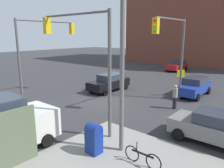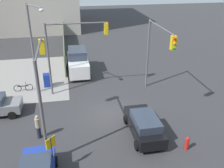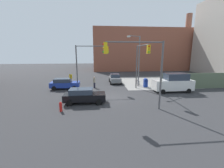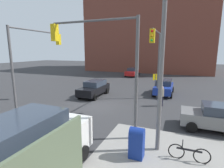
{
  "view_description": "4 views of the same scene",
  "coord_description": "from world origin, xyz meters",
  "views": [
    {
      "loc": [
        12.65,
        11.44,
        5.27
      ],
      "look_at": [
        0.56,
        1.37,
        1.75
      ],
      "focal_mm": 35.0,
      "sensor_mm": 36.0,
      "label": 1
    },
    {
      "loc": [
        -16.66,
        2.88,
        10.71
      ],
      "look_at": [
        2.37,
        -0.71,
        1.54
      ],
      "focal_mm": 40.0,
      "sensor_mm": 36.0,
      "label": 2
    },
    {
      "loc": [
        -1.49,
        -17.95,
        5.47
      ],
      "look_at": [
        0.34,
        0.64,
        1.53
      ],
      "focal_mm": 24.0,
      "sensor_mm": 36.0,
      "label": 3
    },
    {
      "loc": [
        13.32,
        6.64,
        4.77
      ],
      "look_at": [
        1.1,
        1.77,
        2.28
      ],
      "focal_mm": 28.0,
      "sensor_mm": 36.0,
      "label": 4
    }
  ],
  "objects": [
    {
      "name": "van_white_delivery",
      "position": [
        9.17,
        1.8,
        1.28
      ],
      "size": [
        5.4,
        2.32,
        2.62
      ],
      "color": "white",
      "rests_on": "ground"
    },
    {
      "name": "traffic_signal_nw_corner",
      "position": [
        -2.66,
        4.5,
        4.59
      ],
      "size": [
        4.88,
        0.36,
        6.5
      ],
      "color": "#59595B",
      "rests_on": "ground"
    },
    {
      "name": "pedestrian_crossing",
      "position": [
        -2.0,
        5.2,
        0.93
      ],
      "size": [
        0.36,
        0.36,
        1.78
      ],
      "rotation": [
        0.0,
        0.0,
        2.43
      ],
      "color": "#9E937A",
      "rests_on": "ground"
    },
    {
      "name": "traffic_signal_se_corner",
      "position": [
        2.36,
        -4.5,
        4.64
      ],
      "size": [
        5.6,
        0.36,
        6.5
      ],
      "color": "#59595B",
      "rests_on": "ground"
    },
    {
      "name": "warning_sign_two_way",
      "position": [
        -5.4,
        4.14,
        1.64
      ],
      "size": [
        0.48,
        0.48,
        2.4
      ],
      "color": "#4C4C4C",
      "rests_on": "ground"
    },
    {
      "name": "mailbox_blue",
      "position": [
        6.2,
        5.0,
        0.76
      ],
      "size": [
        0.56,
        0.64,
        1.43
      ],
      "color": "navy",
      "rests_on": "ground"
    },
    {
      "name": "building_warehouse_north",
      "position": [
        13.48,
        34.0,
        6.29
      ],
      "size": [
        32.0,
        18.0,
        12.57
      ],
      "color": "#93513D",
      "rests_on": "ground"
    },
    {
      "name": "street_lamp_corner",
      "position": [
        4.89,
        5.6,
        4.7
      ],
      "size": [
        2.41,
        1.56,
        8.0
      ],
      "color": "slate",
      "rests_on": "ground"
    },
    {
      "name": "hatchback_gray",
      "position": [
        1.68,
        8.89,
        0.84
      ],
      "size": [
        2.02,
        4.02,
        1.62
      ],
      "color": "slate",
      "rests_on": "ground"
    },
    {
      "name": "fire_hydrant",
      "position": [
        -5.0,
        -4.2,
        0.49
      ],
      "size": [
        0.26,
        0.26,
        0.94
      ],
      "color": "red",
      "rests_on": "ground"
    },
    {
      "name": "coupe_black",
      "position": [
        -3.02,
        -1.94,
        0.84
      ],
      "size": [
        4.49,
        2.02,
        1.62
      ],
      "color": "black",
      "rests_on": "ground"
    },
    {
      "name": "sidewalk_corner",
      "position": [
        9.0,
        9.0,
        0.01
      ],
      "size": [
        12.0,
        12.0,
        0.01
      ],
      "primitive_type": "cube",
      "color": "gray",
      "rests_on": "ground"
    },
    {
      "name": "hatchback_blue",
      "position": [
        -6.51,
        4.95,
        0.84
      ],
      "size": [
        4.29,
        2.02,
        1.62
      ],
      "color": "#1E389E",
      "rests_on": "ground"
    },
    {
      "name": "traffic_signal_ne_corner",
      "position": [
        4.5,
        2.43,
        4.63
      ],
      "size": [
        0.36,
        5.44,
        6.5
      ],
      "color": "#59595B",
      "rests_on": "ground"
    },
    {
      "name": "bicycle_leaning_on_fence",
      "position": [
        5.6,
        7.2,
        0.35
      ],
      "size": [
        0.05,
        1.75,
        0.97
      ],
      "color": "black",
      "rests_on": "ground"
    },
    {
      "name": "smokestack",
      "position": [
        27.78,
        30.0,
        8.74
      ],
      "size": [
        1.8,
        1.8,
        17.48
      ],
      "primitive_type": "cylinder",
      "color": "brown",
      "rests_on": "ground"
    },
    {
      "name": "ground_plane",
      "position": [
        0.0,
        0.0,
        0.0
      ],
      "size": [
        120.0,
        120.0,
        0.0
      ],
      "primitive_type": "plane",
      "color": "#333335"
    }
  ]
}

